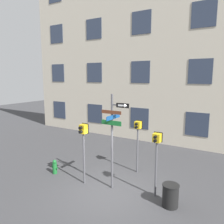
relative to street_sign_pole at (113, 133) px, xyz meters
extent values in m
plane|color=#38383A|center=(0.04, -0.36, -2.40)|extent=(60.00, 60.00, 0.00)
cube|color=beige|center=(0.04, 7.38, 4.29)|extent=(24.00, 0.60, 13.38)
cube|color=#2D384C|center=(-9.96, 7.06, -0.73)|extent=(1.43, 0.03, 1.54)
cube|color=#2D384C|center=(-5.96, 7.06, -0.73)|extent=(1.43, 0.03, 1.54)
cube|color=#2D384C|center=(-1.96, 7.06, -0.73)|extent=(1.43, 0.03, 1.54)
cube|color=#2D384C|center=(2.04, 7.06, -0.73)|extent=(1.43, 0.03, 1.54)
cube|color=#2D384C|center=(-9.96, 7.06, 2.62)|extent=(1.43, 0.03, 1.54)
cube|color=#2D384C|center=(-5.96, 7.06, 2.62)|extent=(1.43, 0.03, 1.54)
cube|color=#2D384C|center=(-1.96, 7.06, 2.62)|extent=(1.43, 0.03, 1.54)
cube|color=#2D384C|center=(2.04, 7.06, 2.62)|extent=(1.43, 0.03, 1.54)
cube|color=#2D384C|center=(-9.96, 7.06, 5.96)|extent=(1.43, 0.03, 1.54)
cube|color=#2D384C|center=(-5.96, 7.06, 5.96)|extent=(1.43, 0.03, 1.54)
cube|color=#2D384C|center=(-1.96, 7.06, 5.96)|extent=(1.43, 0.03, 1.54)
cube|color=#2D384C|center=(2.04, 7.06, 5.96)|extent=(1.43, 0.03, 1.54)
cylinder|color=#4C4C51|center=(-0.06, 0.01, -0.39)|extent=(0.09, 0.09, 4.02)
cube|color=#4C4C51|center=(0.19, 0.01, 1.18)|extent=(0.49, 0.05, 0.05)
cube|color=brown|center=(-0.06, -0.05, 0.88)|extent=(0.91, 0.02, 0.14)
cube|color=#14478C|center=(0.00, 0.01, 0.68)|extent=(0.02, 1.04, 0.17)
cube|color=#196B2D|center=(-0.06, -0.05, 0.45)|extent=(0.93, 0.02, 0.19)
cube|color=black|center=(0.43, -0.01, 1.18)|extent=(0.56, 0.02, 0.18)
cube|color=white|center=(0.39, -0.02, 1.18)|extent=(0.32, 0.01, 0.07)
cone|color=white|center=(0.59, -0.02, 1.18)|extent=(0.10, 0.14, 0.14)
cylinder|color=#4C4C51|center=(-1.32, -0.29, -1.26)|extent=(0.08, 0.08, 2.29)
cube|color=gold|center=(-1.32, -0.29, 0.08)|extent=(0.28, 0.26, 0.39)
cube|color=black|center=(-1.32, -0.15, 0.08)|extent=(0.34, 0.02, 0.45)
cylinder|color=black|center=(-1.32, -0.48, 0.17)|extent=(0.14, 0.12, 0.14)
cylinder|color=black|center=(-1.32, -0.48, 0.00)|extent=(0.14, 0.12, 0.14)
cylinder|color=#EA4C14|center=(-1.32, -0.42, 0.17)|extent=(0.11, 0.01, 0.11)
cylinder|color=#4C4C51|center=(1.75, 0.33, -1.29)|extent=(0.08, 0.08, 2.23)
cube|color=gold|center=(1.75, 0.33, -0.01)|extent=(0.28, 0.26, 0.33)
cube|color=black|center=(1.75, 0.47, -0.01)|extent=(0.34, 0.02, 0.39)
cylinder|color=black|center=(1.75, 0.14, 0.07)|extent=(0.12, 0.12, 0.12)
cylinder|color=black|center=(1.75, 0.14, -0.08)|extent=(0.12, 0.12, 0.12)
cylinder|color=#EA4C14|center=(1.75, 0.20, 0.07)|extent=(0.09, 0.01, 0.09)
cylinder|color=#4C4C51|center=(0.21, 1.99, -1.29)|extent=(0.08, 0.08, 2.23)
cube|color=gold|center=(0.21, 1.99, 0.00)|extent=(0.29, 0.26, 0.34)
cube|color=black|center=(0.21, 2.13, 0.00)|extent=(0.35, 0.02, 0.40)
cylinder|color=black|center=(0.21, 1.80, 0.08)|extent=(0.12, 0.12, 0.12)
cylinder|color=black|center=(0.21, 1.80, -0.08)|extent=(0.12, 0.12, 0.12)
cylinder|color=orange|center=(0.21, 1.85, 0.08)|extent=(0.10, 0.01, 0.10)
cylinder|color=#196028|center=(-3.18, -0.25, -2.13)|extent=(0.22, 0.22, 0.54)
sphere|color=#196028|center=(-3.18, -0.25, -1.80)|extent=(0.19, 0.19, 0.19)
cylinder|color=#196028|center=(-3.33, -0.25, -2.10)|extent=(0.08, 0.08, 0.08)
cylinder|color=#196028|center=(-3.03, -0.25, -2.10)|extent=(0.08, 0.08, 0.08)
cylinder|color=black|center=(2.46, -0.06, -2.00)|extent=(0.58, 0.58, 0.81)
cylinder|color=black|center=(2.46, -0.06, -1.57)|extent=(0.61, 0.61, 0.04)
camera|label=1|loc=(4.42, -7.45, 2.30)|focal=35.00mm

